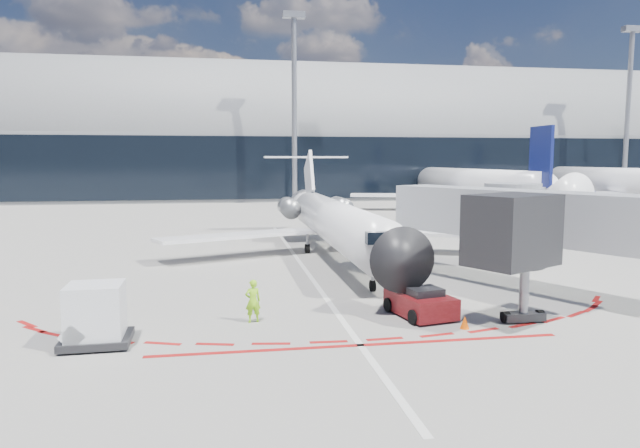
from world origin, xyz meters
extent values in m
plane|color=slate|center=(0.00, 0.00, 0.00)|extent=(260.00, 260.00, 0.00)
cube|color=silver|center=(0.00, 2.00, 0.01)|extent=(0.25, 40.00, 0.01)
cube|color=maroon|center=(0.00, -11.50, 0.01)|extent=(14.00, 0.25, 0.01)
cube|color=gray|center=(0.00, 65.00, 5.00)|extent=(150.00, 24.00, 10.00)
cylinder|color=gray|center=(0.00, 65.00, 10.00)|extent=(150.00, 24.00, 24.00)
cube|color=black|center=(0.00, 52.95, 5.00)|extent=(150.00, 0.20, 9.00)
cube|color=#989BA1|center=(9.00, -4.50, 3.60)|extent=(8.22, 12.61, 2.30)
cube|color=black|center=(5.95, -10.24, 3.60)|extent=(3.86, 3.44, 2.60)
cylinder|color=gray|center=(6.75, -9.84, 1.20)|extent=(0.36, 0.36, 2.40)
cube|color=black|center=(6.75, -9.84, 0.22)|extent=(1.60, 0.60, 0.30)
cylinder|color=#989BA1|center=(12.05, 1.24, 2.40)|extent=(3.20, 3.20, 4.80)
cylinder|color=black|center=(12.05, 1.24, 0.25)|extent=(4.00, 4.00, 0.50)
cylinder|color=gray|center=(5.00, 48.00, 12.50)|extent=(0.70, 0.70, 25.00)
cylinder|color=gray|center=(55.00, 48.00, 12.50)|extent=(0.70, 0.70, 25.00)
cylinder|color=white|center=(2.38, 4.97, 2.28)|extent=(2.62, 21.39, 2.62)
cone|color=black|center=(2.38, -7.08, 2.28)|extent=(2.62, 2.72, 2.62)
cone|color=white|center=(2.38, 17.42, 2.28)|extent=(2.62, 3.50, 2.62)
cube|color=black|center=(2.38, -5.53, 2.82)|extent=(1.65, 1.36, 0.53)
cube|color=white|center=(-3.64, 6.43, 1.41)|extent=(10.41, 6.17, 0.30)
cube|color=white|center=(8.41, 6.43, 1.41)|extent=(10.41, 6.17, 0.30)
cube|color=white|center=(2.38, 16.44, 4.62)|extent=(0.24, 4.56, 4.64)
cube|color=white|center=(2.38, 18.49, 6.37)|extent=(7.00, 1.56, 0.16)
cylinder|color=slate|center=(0.39, 13.53, 2.53)|extent=(1.46, 3.31, 1.46)
cylinder|color=slate|center=(4.38, 13.53, 2.53)|extent=(1.46, 3.31, 1.46)
cylinder|color=black|center=(2.38, -3.97, 0.27)|extent=(0.21, 0.54, 0.54)
cylinder|color=black|center=(0.93, 7.40, 0.31)|extent=(0.29, 0.62, 0.62)
cylinder|color=black|center=(3.84, 7.40, 0.31)|extent=(0.29, 0.62, 0.62)
cylinder|color=gray|center=(2.38, -3.97, 0.53)|extent=(0.17, 0.17, 1.07)
cube|color=#5A0C0E|center=(3.18, -8.36, 0.49)|extent=(2.34, 3.18, 0.81)
cube|color=black|center=(3.24, -8.62, 1.03)|extent=(1.45, 1.31, 0.31)
cylinder|color=gray|center=(2.78, -6.42, 0.31)|extent=(0.56, 2.30, 0.09)
cylinder|color=black|center=(2.55, -9.50, 0.29)|extent=(0.36, 0.61, 0.57)
cylinder|color=black|center=(4.22, -9.15, 0.29)|extent=(0.36, 0.61, 0.57)
cylinder|color=black|center=(2.15, -7.56, 0.29)|extent=(0.36, 0.61, 0.57)
cylinder|color=black|center=(3.82, -7.22, 0.29)|extent=(0.36, 0.61, 0.57)
imported|color=#90E518|center=(-3.40, -8.17, 0.83)|extent=(0.66, 0.50, 1.65)
cube|color=black|center=(-8.67, -10.06, 0.20)|extent=(2.28, 1.96, 0.24)
cube|color=white|center=(-8.67, -10.06, 1.19)|extent=(1.83, 1.72, 1.77)
cylinder|color=black|center=(-9.52, -10.81, 0.11)|extent=(0.12, 0.22, 0.22)
cylinder|color=black|center=(-7.76, -10.74, 0.11)|extent=(0.12, 0.22, 0.22)
cylinder|color=black|center=(-9.57, -9.37, 0.11)|extent=(0.12, 0.22, 0.22)
cylinder|color=black|center=(-7.81, -9.31, 0.11)|extent=(0.12, 0.22, 0.22)
cone|color=#FF5B05|center=(4.21, -10.28, 0.24)|extent=(0.34, 0.34, 0.47)
camera|label=1|loc=(-4.34, -29.43, 6.15)|focal=32.00mm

